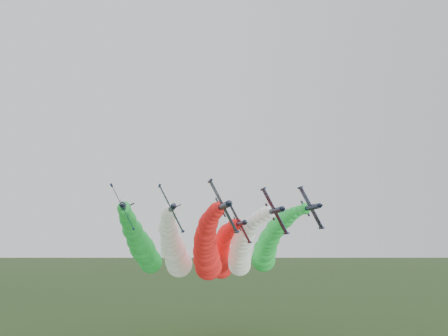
{
  "coord_description": "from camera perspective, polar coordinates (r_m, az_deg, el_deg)",
  "views": [
    {
      "loc": [
        -15.73,
        -80.76,
        31.1
      ],
      "look_at": [
        0.74,
        6.55,
        46.59
      ],
      "focal_mm": 35.0,
      "sensor_mm": 36.0,
      "label": 1
    }
  ],
  "objects": [
    {
      "name": "jet_outer_right",
      "position": [
        142.91,
        5.77,
        -10.17
      ],
      "size": [
        14.22,
        74.8,
        22.11
      ],
      "rotation": [
        0.0,
        1.08,
        0.0
      ],
      "color": "black",
      "rests_on": "ground"
    },
    {
      "name": "jet_inner_left",
      "position": [
        133.41,
        -6.43,
        -10.75
      ],
      "size": [
        14.29,
        74.87,
        22.18
      ],
      "rotation": [
        0.0,
        1.08,
        0.0
      ],
      "color": "black",
      "rests_on": "ground"
    },
    {
      "name": "jet_lead",
      "position": [
        123.64,
        -2.24,
        -10.99
      ],
      "size": [
        14.19,
        74.78,
        22.09
      ],
      "rotation": [
        0.0,
        1.08,
        0.0
      ],
      "color": "black",
      "rests_on": "ground"
    },
    {
      "name": "jet_inner_right",
      "position": [
        133.6,
        2.35,
        -10.71
      ],
      "size": [
        13.75,
        74.33,
        21.65
      ],
      "rotation": [
        0.0,
        1.08,
        0.0
      ],
      "color": "black",
      "rests_on": "ground"
    },
    {
      "name": "jet_trail",
      "position": [
        151.26,
        -0.32,
        -11.34
      ],
      "size": [
        14.26,
        74.85,
        22.16
      ],
      "rotation": [
        0.0,
        1.08,
        0.0
      ],
      "color": "black",
      "rests_on": "ground"
    },
    {
      "name": "jet_outer_left",
      "position": [
        136.75,
        -10.62,
        -10.17
      ],
      "size": [
        13.83,
        74.41,
        21.72
      ],
      "rotation": [
        0.0,
        1.08,
        0.0
      ],
      "color": "black",
      "rests_on": "ground"
    }
  ]
}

